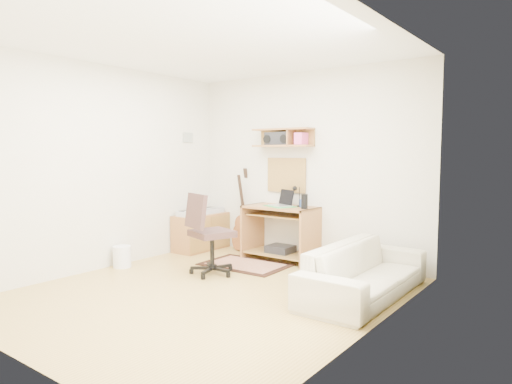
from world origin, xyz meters
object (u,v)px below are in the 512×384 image
Objects in this scene: cabinet at (201,232)px; sofa at (365,262)px; task_chair at (212,233)px; printer at (353,263)px; desk at (280,233)px.

cabinet is 3.03m from sofa.
printer is at bearing 61.78° from task_chair.
printer is (1.30, 1.21, -0.42)m from task_chair.
task_chair is 1.89m from sofa.
task_chair reaches higher than printer.
task_chair is (-0.25, -1.14, 0.13)m from desk.
desk reaches higher than cabinet.
printer is at bearing 4.04° from desk.
sofa is at bearing 28.20° from task_chair.
sofa is (0.55, -0.91, 0.27)m from printer.
sofa is at bearing -51.15° from printer.
cabinet is (-1.11, 0.96, -0.23)m from task_chair.
cabinet is at bearing 157.73° from task_chair.
task_chair is at bearing -129.49° from printer.
printer is 0.22× the size of sofa.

